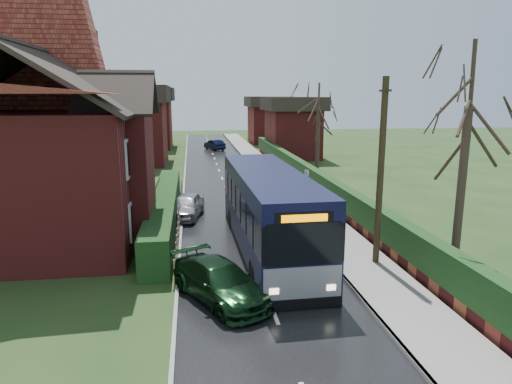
{
  "coord_description": "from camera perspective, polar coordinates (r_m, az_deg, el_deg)",
  "views": [
    {
      "loc": [
        -2.4,
        -18.79,
        6.7
      ],
      "look_at": [
        0.82,
        3.98,
        1.8
      ],
      "focal_mm": 32.0,
      "sensor_mm": 36.0,
      "label": 1
    }
  ],
  "objects": [
    {
      "name": "tree_right_far",
      "position": [
        35.8,
        7.86,
        10.79
      ],
      "size": [
        4.15,
        4.15,
        8.02
      ],
      "color": "#32251D",
      "rests_on": "ground"
    },
    {
      "name": "car_distant",
      "position": [
        57.27,
        -5.21,
        5.9
      ],
      "size": [
        2.62,
        4.05,
        1.26
      ],
      "primitive_type": "imported",
      "rotation": [
        0.0,
        0.0,
        3.51
      ],
      "color": "black",
      "rests_on": "ground"
    },
    {
      "name": "tree_house_side",
      "position": [
        37.01,
        -18.86,
        13.56
      ],
      "size": [
        4.76,
        4.76,
        10.83
      ],
      "color": "#3A2B22",
      "rests_on": "ground"
    },
    {
      "name": "tree_right_near",
      "position": [
        17.59,
        25.21,
        11.1
      ],
      "size": [
        4.19,
        4.19,
        9.04
      ],
      "color": "#33271E",
      "rests_on": "ground"
    },
    {
      "name": "brick_house",
      "position": [
        24.51,
        -23.11,
        5.63
      ],
      "size": [
        9.3,
        14.6,
        10.3
      ],
      "color": "maroon",
      "rests_on": "ground"
    },
    {
      "name": "pavement",
      "position": [
        30.28,
        4.83,
        -0.66
      ],
      "size": [
        2.5,
        100.0,
        0.14
      ],
      "primitive_type": "cube",
      "color": "slate",
      "rests_on": "ground"
    },
    {
      "name": "ground",
      "position": [
        20.09,
        -0.74,
        -7.45
      ],
      "size": [
        140.0,
        140.0,
        0.0
      ],
      "primitive_type": "plane",
      "color": "#364A1F",
      "rests_on": "ground"
    },
    {
      "name": "car_green",
      "position": [
        15.44,
        -4.53,
        -11.11
      ],
      "size": [
        3.62,
        4.74,
        1.28
      ],
      "primitive_type": "imported",
      "rotation": [
        0.0,
        0.0,
        0.48
      ],
      "color": "black",
      "rests_on": "ground"
    },
    {
      "name": "kerb_left",
      "position": [
        29.55,
        -9.11,
        -1.13
      ],
      "size": [
        0.12,
        100.0,
        0.1
      ],
      "primitive_type": "cube",
      "color": "gray",
      "rests_on": "ground"
    },
    {
      "name": "right_wall_hedge",
      "position": [
        30.47,
        7.7,
        1.18
      ],
      "size": [
        0.6,
        50.0,
        1.8
      ],
      "color": "maroon",
      "rests_on": "ground"
    },
    {
      "name": "telegraph_pole",
      "position": [
        18.25,
        15.31,
        2.27
      ],
      "size": [
        0.25,
        0.95,
        7.39
      ],
      "rotation": [
        0.0,
        0.0,
        0.0
      ],
      "color": "black",
      "rests_on": "ground"
    },
    {
      "name": "bus_stop_sign",
      "position": [
        26.07,
        6.31,
        0.88
      ],
      "size": [
        0.15,
        0.39,
        2.57
      ],
      "rotation": [
        0.0,
        0.0,
        0.24
      ],
      "color": "slate",
      "rests_on": "ground"
    },
    {
      "name": "picket_fence",
      "position": [
        24.61,
        -9.55,
        -2.85
      ],
      "size": [
        0.1,
        16.0,
        0.9
      ],
      "primitive_type": null,
      "color": "tan",
      "rests_on": "ground"
    },
    {
      "name": "road",
      "position": [
        29.65,
        -3.21,
        -1.03
      ],
      "size": [
        6.0,
        100.0,
        0.02
      ],
      "primitive_type": "cube",
      "color": "black",
      "rests_on": "ground"
    },
    {
      "name": "kerb_right",
      "position": [
        30.04,
        2.6,
        -0.73
      ],
      "size": [
        0.12,
        100.0,
        0.14
      ],
      "primitive_type": "cube",
      "color": "gray",
      "rests_on": "ground"
    },
    {
      "name": "bus",
      "position": [
        19.65,
        1.58,
        -2.57
      ],
      "size": [
        2.9,
        11.66,
        3.53
      ],
      "rotation": [
        0.0,
        0.0,
        0.02
      ],
      "color": "black",
      "rests_on": "ground"
    },
    {
      "name": "car_silver",
      "position": [
        25.66,
        -8.73,
        -1.71
      ],
      "size": [
        2.37,
        4.16,
        1.33
      ],
      "primitive_type": "imported",
      "rotation": [
        0.0,
        0.0,
        -0.21
      ],
      "color": "silver",
      "rests_on": "ground"
    },
    {
      "name": "front_hedge",
      "position": [
        24.56,
        -11.33,
        -2.11
      ],
      "size": [
        1.2,
        16.0,
        1.6
      ],
      "primitive_type": "cube",
      "color": "black",
      "rests_on": "ground"
    }
  ]
}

